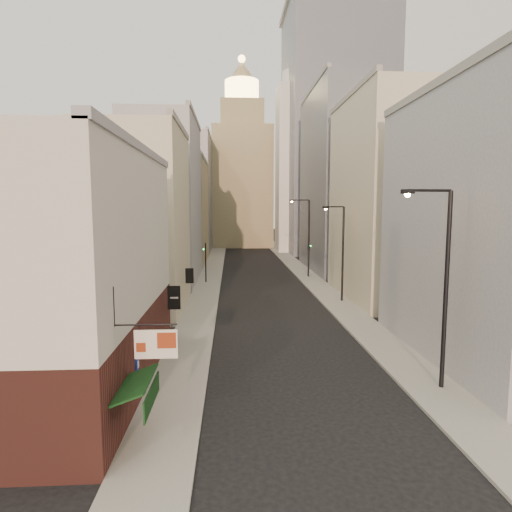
{
  "coord_description": "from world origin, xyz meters",
  "views": [
    {
      "loc": [
        -3.66,
        -12.64,
        9.2
      ],
      "look_at": [
        -1.94,
        17.26,
        5.84
      ],
      "focal_mm": 30.0,
      "sensor_mm": 36.0,
      "label": 1
    }
  ],
  "objects_px": {
    "clock_tower": "(242,173)",
    "traffic_light_right": "(309,249)",
    "streetlamp_near": "(442,278)",
    "streetlamp_mid": "(341,248)",
    "traffic_light_left": "(206,256)",
    "white_tower": "(296,163)",
    "streetlamp_far": "(307,233)"
  },
  "relations": [
    {
      "from": "white_tower",
      "to": "traffic_light_right",
      "type": "distance_m",
      "value": 37.84
    },
    {
      "from": "streetlamp_near",
      "to": "streetlamp_mid",
      "type": "xyz_separation_m",
      "value": [
        0.22,
        20.38,
        -0.41
      ]
    },
    {
      "from": "clock_tower",
      "to": "streetlamp_mid",
      "type": "distance_m",
      "value": 65.63
    },
    {
      "from": "clock_tower",
      "to": "streetlamp_far",
      "type": "distance_m",
      "value": 50.78
    },
    {
      "from": "white_tower",
      "to": "traffic_light_left",
      "type": "height_order",
      "value": "white_tower"
    },
    {
      "from": "clock_tower",
      "to": "streetlamp_near",
      "type": "xyz_separation_m",
      "value": [
        7.7,
        -84.36,
        -11.86
      ]
    },
    {
      "from": "streetlamp_far",
      "to": "traffic_light_right",
      "type": "relative_size",
      "value": 2.06
    },
    {
      "from": "traffic_light_left",
      "to": "streetlamp_far",
      "type": "bearing_deg",
      "value": -154.49
    },
    {
      "from": "streetlamp_near",
      "to": "traffic_light_left",
      "type": "xyz_separation_m",
      "value": [
        -13.54,
        31.9,
        -2.37
      ]
    },
    {
      "from": "white_tower",
      "to": "streetlamp_mid",
      "type": "distance_m",
      "value": 51.8
    },
    {
      "from": "streetlamp_mid",
      "to": "traffic_light_left",
      "type": "relative_size",
      "value": 1.88
    },
    {
      "from": "clock_tower",
      "to": "traffic_light_right",
      "type": "height_order",
      "value": "clock_tower"
    },
    {
      "from": "streetlamp_far",
      "to": "streetlamp_near",
      "type": "bearing_deg",
      "value": -86.66
    },
    {
      "from": "streetlamp_far",
      "to": "clock_tower",
      "type": "bearing_deg",
      "value": 101.1
    },
    {
      "from": "streetlamp_mid",
      "to": "traffic_light_left",
      "type": "xyz_separation_m",
      "value": [
        -13.77,
        11.52,
        -1.95
      ]
    },
    {
      "from": "traffic_light_right",
      "to": "streetlamp_far",
      "type": "bearing_deg",
      "value": 33.08
    },
    {
      "from": "white_tower",
      "to": "streetlamp_near",
      "type": "height_order",
      "value": "white_tower"
    },
    {
      "from": "streetlamp_near",
      "to": "streetlamp_far",
      "type": "bearing_deg",
      "value": 85.51
    },
    {
      "from": "clock_tower",
      "to": "streetlamp_near",
      "type": "distance_m",
      "value": 85.54
    },
    {
      "from": "clock_tower",
      "to": "streetlamp_near",
      "type": "height_order",
      "value": "clock_tower"
    },
    {
      "from": "white_tower",
      "to": "streetlamp_mid",
      "type": "height_order",
      "value": "white_tower"
    },
    {
      "from": "clock_tower",
      "to": "streetlamp_far",
      "type": "bearing_deg",
      "value": -81.54
    },
    {
      "from": "clock_tower",
      "to": "streetlamp_far",
      "type": "height_order",
      "value": "clock_tower"
    },
    {
      "from": "white_tower",
      "to": "streetlamp_far",
      "type": "xyz_separation_m",
      "value": [
        -3.73,
        -34.87,
        -12.71
      ]
    },
    {
      "from": "white_tower",
      "to": "streetlamp_near",
      "type": "xyz_separation_m",
      "value": [
        -3.3,
        -70.36,
        -12.83
      ]
    },
    {
      "from": "clock_tower",
      "to": "white_tower",
      "type": "xyz_separation_m",
      "value": [
        11.0,
        -14.0,
        0.97
      ]
    },
    {
      "from": "traffic_light_right",
      "to": "traffic_light_left",
      "type": "bearing_deg",
      "value": 12.25
    },
    {
      "from": "streetlamp_near",
      "to": "streetlamp_far",
      "type": "relative_size",
      "value": 0.98
    },
    {
      "from": "streetlamp_near",
      "to": "streetlamp_mid",
      "type": "height_order",
      "value": "streetlamp_near"
    },
    {
      "from": "white_tower",
      "to": "traffic_light_left",
      "type": "xyz_separation_m",
      "value": [
        -16.84,
        -38.46,
        -15.2
      ]
    },
    {
      "from": "streetlamp_mid",
      "to": "traffic_light_left",
      "type": "bearing_deg",
      "value": 119.03
    },
    {
      "from": "streetlamp_near",
      "to": "clock_tower",
      "type": "bearing_deg",
      "value": 90.03
    }
  ]
}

